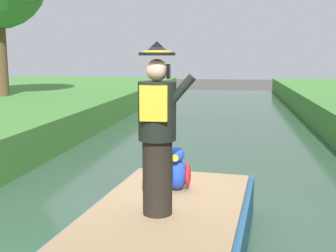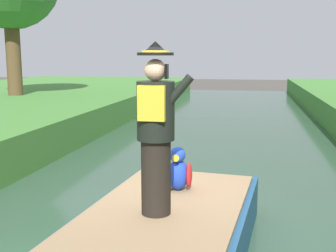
# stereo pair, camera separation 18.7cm
# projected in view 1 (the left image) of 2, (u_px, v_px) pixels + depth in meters

# --- Properties ---
(ground_plane) EXTENTS (80.00, 80.00, 0.00)m
(ground_plane) POSITION_uv_depth(u_px,v_px,m) (171.00, 242.00, 5.47)
(ground_plane) COLOR #4C4742
(canal_water) EXTENTS (6.59, 48.00, 0.10)m
(canal_water) POSITION_uv_depth(u_px,v_px,m) (171.00, 238.00, 5.46)
(canal_water) COLOR #33513D
(canal_water) RESTS_ON ground
(boat) EXTENTS (2.19, 4.35, 0.61)m
(boat) POSITION_uv_depth(u_px,v_px,m) (157.00, 248.00, 4.41)
(boat) COLOR #23517A
(boat) RESTS_ON canal_water
(person_pirate) EXTENTS (0.61, 0.42, 1.85)m
(person_pirate) POSITION_uv_depth(u_px,v_px,m) (158.00, 130.00, 4.39)
(person_pirate) COLOR black
(person_pirate) RESTS_ON boat
(parrot_plush) EXTENTS (0.36, 0.34, 0.57)m
(parrot_plush) POSITION_uv_depth(u_px,v_px,m) (177.00, 171.00, 5.32)
(parrot_plush) COLOR blue
(parrot_plush) RESTS_ON boat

